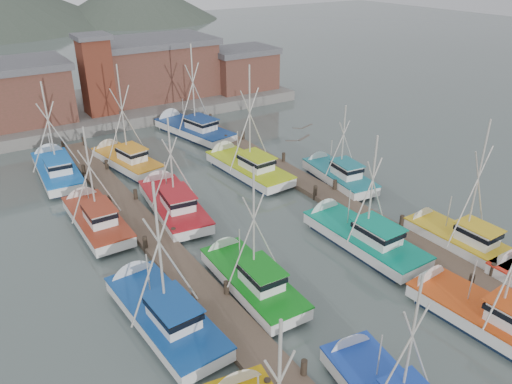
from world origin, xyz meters
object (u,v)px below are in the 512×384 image
lookout_tower (96,74)px  boat_1 (484,316)px  boat_4 (248,277)px  boat_12 (124,159)px  boat_8 (172,202)px

lookout_tower → boat_1: bearing=-82.1°
lookout_tower → boat_4: size_ratio=0.98×
boat_4 → boat_12: bearing=91.3°
boat_4 → lookout_tower: bearing=87.9°
boat_8 → boat_12: size_ratio=0.99×
lookout_tower → boat_12: (-2.22, -13.43, -4.87)m
boat_8 → boat_1: bearing=-61.2°
lookout_tower → boat_12: lookout_tower is taller
boat_1 → boat_8: 22.19m
boat_1 → boat_8: size_ratio=0.97×
boat_12 → boat_1: bearing=-85.5°
boat_1 → boat_4: boat_4 is taller
boat_1 → boat_4: (-8.49, 9.48, 0.00)m
boat_4 → boat_12: 21.25m
boat_4 → boat_12: size_ratio=0.87×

